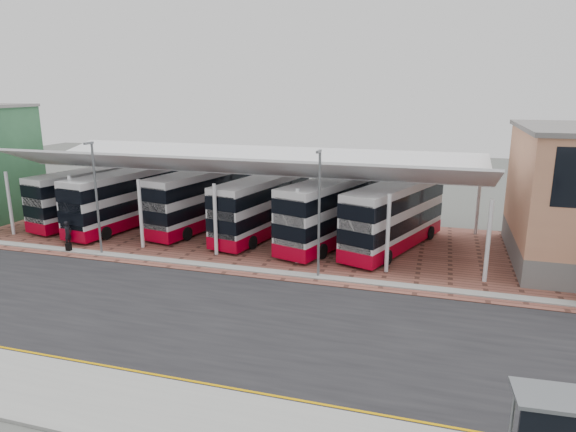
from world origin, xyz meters
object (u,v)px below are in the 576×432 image
Objects in this scene: bus_1 at (124,200)px; pedestrian at (68,233)px; bus_5 at (394,216)px; bus_3 at (262,207)px; bus_4 at (333,211)px; bus_0 at (90,196)px; bus_2 at (202,199)px.

pedestrian is (-0.98, -5.93, -1.42)m from bus_1.
bus_5 reaches higher than bus_1.
bus_3 is 0.95× the size of bus_4.
bus_0 is at bearing -160.35° from bus_5.
bus_3 is (15.99, 0.28, 0.04)m from bus_0.
bus_3 is 14.85m from pedestrian.
bus_3 is at bearing -62.96° from pedestrian.
bus_0 is 15.99m from bus_3.
bus_2 reaches higher than pedestrian.
bus_3 is 5.81m from bus_4.
bus_5 reaches higher than bus_3.
bus_4 is 20.02m from pedestrian.
bus_4 is at bearing 5.66° from bus_2.
bus_0 is at bearing -167.33° from bus_3.
pedestrian is (2.95, -6.66, -1.35)m from bus_0.
bus_4 reaches higher than bus_3.
pedestrian is at bearing -143.16° from bus_4.
bus_4 is at bearing 8.06° from bus_3.
bus_4 is (17.87, 0.65, 0.10)m from bus_1.
bus_1 is 0.96× the size of bus_4.
bus_3 is (5.73, -0.79, -0.08)m from bus_2.
bus_3 is 0.98× the size of bus_5.
bus_5 is at bearing 6.99° from bus_2.
bus_2 reaches higher than bus_0.
bus_0 is 7.41m from pedestrian.
bus_5 is at bearing -75.54° from pedestrian.
bus_4 reaches higher than bus_2.
bus_3 is 10.45m from bus_5.
bus_1 is 0.97× the size of bus_2.
bus_0 is 0.95× the size of bus_2.
bus_0 reaches higher than pedestrian.
pedestrian is at bearing -90.87° from bus_1.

